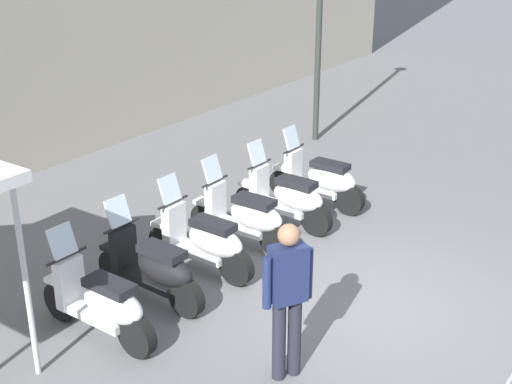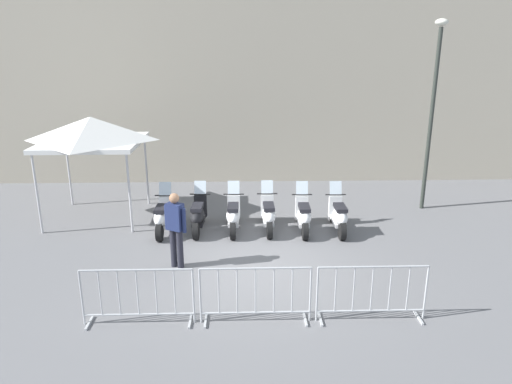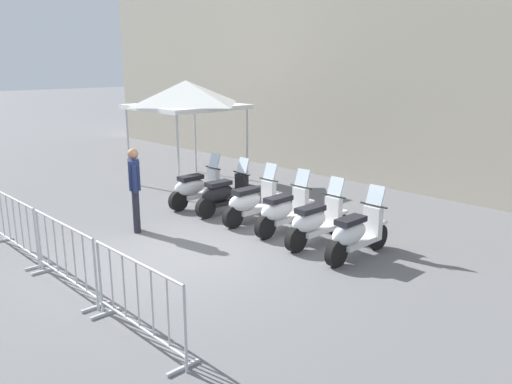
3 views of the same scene
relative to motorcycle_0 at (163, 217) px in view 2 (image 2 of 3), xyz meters
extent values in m
plane|color=slate|center=(2.31, -2.24, -0.45)|extent=(120.00, 120.00, 0.00)
cylinder|color=black|center=(0.01, 0.70, -0.21)|extent=(0.15, 0.48, 0.48)
cylinder|color=black|center=(-0.01, -0.54, -0.21)|extent=(0.15, 0.48, 0.48)
cube|color=white|center=(0.00, 0.08, -0.17)|extent=(0.30, 0.87, 0.10)
ellipsoid|color=white|center=(0.00, -0.20, 0.07)|extent=(0.38, 0.85, 0.40)
cube|color=black|center=(0.00, -0.17, 0.29)|extent=(0.29, 0.61, 0.10)
cube|color=white|center=(0.01, 0.51, 0.10)|extent=(0.34, 0.15, 0.60)
cylinder|color=black|center=(0.01, 0.51, 0.43)|extent=(0.56, 0.05, 0.04)
cube|color=silver|center=(0.01, 0.56, 0.61)|extent=(0.32, 0.15, 0.35)
cube|color=white|center=(0.01, 0.70, 0.06)|extent=(0.21, 0.32, 0.06)
cylinder|color=black|center=(0.96, 0.78, -0.21)|extent=(0.16, 0.49, 0.48)
cylinder|color=black|center=(0.90, -0.46, -0.21)|extent=(0.16, 0.49, 0.48)
cube|color=black|center=(0.93, 0.16, -0.17)|extent=(0.32, 0.88, 0.10)
ellipsoid|color=black|center=(0.92, -0.12, 0.07)|extent=(0.40, 0.86, 0.40)
cube|color=black|center=(0.92, -0.09, 0.29)|extent=(0.31, 0.61, 0.10)
cube|color=black|center=(0.95, 0.59, 0.10)|extent=(0.35, 0.15, 0.60)
cylinder|color=black|center=(0.95, 0.59, 0.43)|extent=(0.56, 0.06, 0.04)
cube|color=silver|center=(0.95, 0.64, 0.61)|extent=(0.33, 0.15, 0.35)
cube|color=black|center=(0.96, 0.78, 0.06)|extent=(0.21, 0.33, 0.06)
cylinder|color=black|center=(1.87, 0.75, -0.21)|extent=(0.15, 0.48, 0.48)
cylinder|color=black|center=(1.85, -0.49, -0.21)|extent=(0.15, 0.48, 0.48)
cube|color=white|center=(1.86, 0.13, -0.17)|extent=(0.29, 0.87, 0.10)
ellipsoid|color=white|center=(1.85, -0.15, 0.07)|extent=(0.37, 0.85, 0.40)
cube|color=black|center=(1.85, -0.12, 0.29)|extent=(0.29, 0.60, 0.10)
cube|color=white|center=(1.86, 0.56, 0.10)|extent=(0.34, 0.15, 0.60)
cylinder|color=black|center=(1.86, 0.56, 0.43)|extent=(0.56, 0.04, 0.04)
cube|color=silver|center=(1.86, 0.61, 0.61)|extent=(0.32, 0.14, 0.35)
cube|color=white|center=(1.87, 0.75, 0.06)|extent=(0.20, 0.32, 0.06)
cylinder|color=black|center=(2.78, 0.76, -0.21)|extent=(0.14, 0.48, 0.48)
cylinder|color=black|center=(2.79, -0.48, -0.21)|extent=(0.14, 0.48, 0.48)
cube|color=white|center=(2.78, 0.14, -0.17)|extent=(0.28, 0.87, 0.10)
ellipsoid|color=white|center=(2.79, -0.14, 0.07)|extent=(0.36, 0.84, 0.40)
cube|color=black|center=(2.79, -0.11, 0.29)|extent=(0.28, 0.60, 0.10)
cube|color=white|center=(2.78, 0.58, 0.10)|extent=(0.34, 0.14, 0.60)
cylinder|color=black|center=(2.78, 0.58, 0.43)|extent=(0.56, 0.04, 0.04)
cube|color=silver|center=(2.78, 0.63, 0.61)|extent=(0.32, 0.14, 0.35)
cube|color=white|center=(2.78, 0.76, 0.06)|extent=(0.20, 0.32, 0.06)
cylinder|color=black|center=(3.73, 0.65, -0.21)|extent=(0.16, 0.48, 0.48)
cylinder|color=black|center=(3.69, -0.59, -0.21)|extent=(0.16, 0.48, 0.48)
cube|color=white|center=(3.71, 0.03, -0.17)|extent=(0.31, 0.88, 0.10)
ellipsoid|color=white|center=(3.70, -0.25, 0.07)|extent=(0.39, 0.85, 0.40)
cube|color=black|center=(3.70, -0.22, 0.29)|extent=(0.30, 0.61, 0.10)
cube|color=white|center=(3.73, 0.46, 0.10)|extent=(0.34, 0.15, 0.60)
cylinder|color=black|center=(3.73, 0.46, 0.43)|extent=(0.56, 0.05, 0.04)
cube|color=silver|center=(3.73, 0.51, 0.61)|extent=(0.32, 0.15, 0.35)
cube|color=white|center=(3.73, 0.65, 0.06)|extent=(0.21, 0.33, 0.06)
cylinder|color=black|center=(4.64, 0.61, -0.21)|extent=(0.14, 0.48, 0.48)
cylinder|color=black|center=(4.63, -0.63, -0.21)|extent=(0.14, 0.48, 0.48)
cube|color=white|center=(4.64, -0.01, -0.17)|extent=(0.29, 0.87, 0.10)
ellipsoid|color=white|center=(4.64, -0.29, 0.07)|extent=(0.37, 0.84, 0.40)
cube|color=black|center=(4.64, -0.26, 0.29)|extent=(0.28, 0.60, 0.10)
cube|color=white|center=(4.64, 0.43, 0.10)|extent=(0.34, 0.14, 0.60)
cylinder|color=black|center=(4.64, 0.43, 0.43)|extent=(0.56, 0.04, 0.04)
cube|color=silver|center=(4.64, 0.48, 0.61)|extent=(0.32, 0.14, 0.35)
cube|color=white|center=(4.64, 0.61, 0.06)|extent=(0.20, 0.32, 0.06)
cube|color=#B2B5B7|center=(-0.67, -4.28, -0.43)|extent=(0.04, 0.44, 0.04)
cube|color=#B2B5B7|center=(1.12, -4.29, -0.43)|extent=(0.04, 0.44, 0.04)
cylinder|color=#B2B5B7|center=(-0.75, -4.28, 0.07)|extent=(0.04, 0.04, 1.05)
cylinder|color=#B2B5B7|center=(1.20, -4.29, 0.07)|extent=(0.04, 0.04, 1.05)
cylinder|color=#B2B5B7|center=(0.23, -4.29, 0.60)|extent=(1.95, 0.05, 0.04)
cylinder|color=#B2B5B7|center=(0.23, -4.29, -0.27)|extent=(1.95, 0.05, 0.04)
cylinder|color=#B2B5B7|center=(-0.42, -4.28, 0.16)|extent=(0.02, 0.02, 0.87)
cylinder|color=#B2B5B7|center=(-0.10, -4.28, 0.16)|extent=(0.02, 0.02, 0.87)
cylinder|color=#B2B5B7|center=(0.23, -4.29, 0.16)|extent=(0.02, 0.02, 0.87)
cylinder|color=#B2B5B7|center=(0.55, -4.29, 0.16)|extent=(0.02, 0.02, 0.87)
cylinder|color=#B2B5B7|center=(0.88, -4.29, 0.16)|extent=(0.02, 0.02, 0.87)
cube|color=#B2B5B7|center=(1.40, -4.29, -0.43)|extent=(0.04, 0.44, 0.04)
cube|color=#B2B5B7|center=(3.19, -4.30, -0.43)|extent=(0.04, 0.44, 0.04)
cylinder|color=#B2B5B7|center=(1.32, -4.29, 0.07)|extent=(0.04, 0.04, 1.05)
cylinder|color=#B2B5B7|center=(3.27, -4.30, 0.07)|extent=(0.04, 0.04, 1.05)
cylinder|color=#B2B5B7|center=(2.30, -4.30, 0.60)|extent=(1.95, 0.05, 0.04)
cylinder|color=#B2B5B7|center=(2.30, -4.30, -0.27)|extent=(1.95, 0.05, 0.04)
cylinder|color=#B2B5B7|center=(1.65, -4.29, 0.16)|extent=(0.02, 0.02, 0.87)
cylinder|color=#B2B5B7|center=(1.97, -4.30, 0.16)|extent=(0.02, 0.02, 0.87)
cylinder|color=#B2B5B7|center=(2.30, -4.30, 0.16)|extent=(0.02, 0.02, 0.87)
cylinder|color=#B2B5B7|center=(2.62, -4.30, 0.16)|extent=(0.02, 0.02, 0.87)
cylinder|color=#B2B5B7|center=(2.95, -4.30, 0.16)|extent=(0.02, 0.02, 0.87)
cube|color=#B2B5B7|center=(3.47, -4.30, -0.43)|extent=(0.04, 0.44, 0.04)
cube|color=#B2B5B7|center=(5.26, -4.31, -0.43)|extent=(0.04, 0.44, 0.04)
cylinder|color=#B2B5B7|center=(3.39, -4.30, 0.07)|extent=(0.04, 0.04, 1.05)
cylinder|color=#B2B5B7|center=(5.34, -4.31, 0.07)|extent=(0.04, 0.04, 1.05)
cylinder|color=#B2B5B7|center=(4.37, -4.31, 0.60)|extent=(1.95, 0.05, 0.04)
cylinder|color=#B2B5B7|center=(4.37, -4.31, -0.27)|extent=(1.95, 0.05, 0.04)
cylinder|color=#B2B5B7|center=(3.72, -4.30, 0.16)|extent=(0.02, 0.02, 0.87)
cylinder|color=#B2B5B7|center=(4.04, -4.31, 0.16)|extent=(0.02, 0.02, 0.87)
cylinder|color=#B2B5B7|center=(4.37, -4.31, 0.16)|extent=(0.02, 0.02, 0.87)
cylinder|color=#B2B5B7|center=(4.69, -4.31, 0.16)|extent=(0.02, 0.02, 0.87)
cylinder|color=#B2B5B7|center=(5.01, -4.31, 0.16)|extent=(0.02, 0.02, 0.87)
cylinder|color=#2D332D|center=(7.60, 1.75, 2.17)|extent=(0.12, 0.12, 5.25)
ellipsoid|color=silver|center=(7.60, 1.75, 4.92)|extent=(0.36, 0.36, 0.20)
cylinder|color=#23232D|center=(0.70, -2.09, 0.00)|extent=(0.14, 0.14, 0.90)
cylinder|color=#23232D|center=(0.55, -2.00, 0.00)|extent=(0.14, 0.14, 0.90)
cube|color=navy|center=(0.62, -2.05, 0.75)|extent=(0.42, 0.37, 0.60)
sphere|color=#9E7051|center=(0.62, -2.05, 1.17)|extent=(0.22, 0.22, 0.22)
cylinder|color=navy|center=(0.83, -2.16, 0.70)|extent=(0.09, 0.09, 0.55)
cylinder|color=navy|center=(0.42, -1.93, 0.70)|extent=(0.09, 0.09, 0.55)
cylinder|color=silver|center=(-3.21, 0.10, 0.62)|extent=(0.06, 0.06, 2.15)
cylinder|color=silver|center=(-0.84, 0.10, 0.62)|extent=(0.06, 0.06, 2.15)
cylinder|color=silver|center=(-3.21, 2.47, 0.62)|extent=(0.06, 0.06, 2.15)
cylinder|color=silver|center=(-0.84, 2.47, 0.62)|extent=(0.06, 0.06, 2.15)
cube|color=white|center=(-2.03, 1.28, 1.75)|extent=(2.63, 2.63, 0.12)
pyramid|color=white|center=(-2.03, 1.28, 2.13)|extent=(2.63, 2.63, 0.65)
camera|label=1|loc=(-4.53, -5.30, 4.12)|focal=49.60mm
camera|label=2|loc=(2.05, -11.68, 4.27)|focal=32.97mm
camera|label=3|loc=(9.51, -7.30, 2.92)|focal=35.88mm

